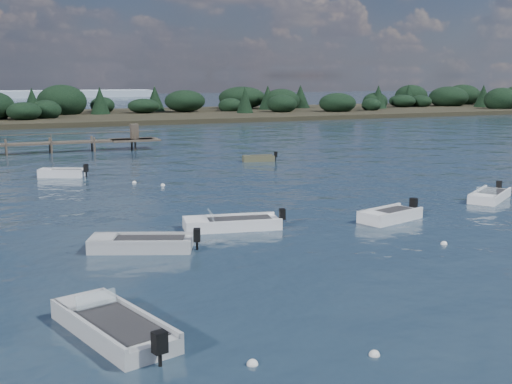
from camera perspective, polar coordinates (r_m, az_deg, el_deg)
name	(u,v)px	position (r m, az deg, el deg)	size (l,w,h in m)	color
ground	(81,140)	(81.43, -15.30, 4.45)	(400.00, 400.00, 0.00)	#152432
dinghy_near_olive	(113,329)	(20.43, -12.61, -11.81)	(3.20, 5.55, 1.33)	#A1A6A8
dinghy_extra_b	(390,217)	(35.72, 11.83, -2.21)	(4.18, 2.64, 1.26)	silver
tender_far_grey_b	(258,160)	(59.21, 0.22, 2.90)	(3.28, 1.70, 1.10)	brown
dinghy_mid_white_b	(490,197)	(43.39, 20.05, -0.45)	(4.58, 3.82, 1.18)	silver
tender_far_white	(62,175)	(52.23, -16.88, 1.49)	(3.79, 2.64, 1.30)	silver
dinghy_mid_white_a	(232,226)	(33.14, -2.18, -3.00)	(5.40, 2.71, 1.24)	silver
dinghy_mid_grey	(141,246)	(29.58, -10.18, -4.77)	(5.00, 3.33, 1.26)	#A1A6A8
buoy_a	(374,355)	(18.96, 10.48, -14.09)	(0.32, 0.32, 0.32)	silver
buoy_b	(444,244)	(31.36, 16.37, -4.49)	(0.32, 0.32, 0.32)	silver
buoy_d	(478,200)	(43.19, 19.11, -0.65)	(0.32, 0.32, 0.32)	silver
buoy_e	(134,183)	(48.03, -10.77, 0.80)	(0.32, 0.32, 0.32)	silver
buoy_extra_a	(163,186)	(46.52, -8.28, 0.56)	(0.32, 0.32, 0.32)	silver
buoy_extra_b	(252,365)	(18.13, -0.32, -15.10)	(0.32, 0.32, 0.32)	silver
far_headland	(183,106)	(125.70, -6.50, 7.58)	(190.00, 40.00, 5.80)	black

